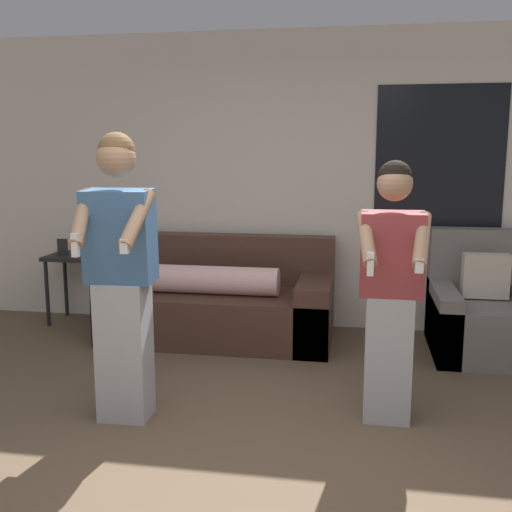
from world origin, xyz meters
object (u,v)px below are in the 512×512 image
object	(u,v)px
side_table	(77,265)
person_right	(390,291)
couch	(220,303)
armchair	(483,314)
person_left	(121,276)

from	to	relation	value
side_table	person_right	bearing A→B (deg)	-30.55
couch	side_table	distance (m)	1.49
couch	side_table	bearing A→B (deg)	171.16
side_table	person_right	world-z (taller)	person_right
couch	armchair	size ratio (longest dim) A/B	2.00
armchair	person_right	world-z (taller)	person_right
person_right	couch	bearing A→B (deg)	133.76
armchair	person_left	size ratio (longest dim) A/B	0.56
armchair	side_table	xyz separation A→B (m)	(-3.67, 0.26, 0.24)
person_left	person_right	world-z (taller)	person_left
side_table	person_left	world-z (taller)	person_left
couch	armchair	bearing A→B (deg)	-0.84
person_right	side_table	bearing A→B (deg)	149.45
couch	armchair	world-z (taller)	armchair
person_left	couch	bearing A→B (deg)	83.24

